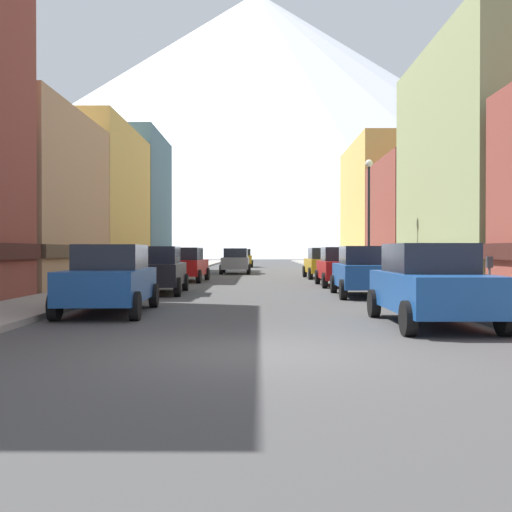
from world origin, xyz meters
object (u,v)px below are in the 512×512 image
car_right_1 (364,271)px  car_driving_0 (236,261)px  car_left_2 (186,264)px  potted_plant_1 (410,271)px  car_right_3 (323,263)px  pedestrian_1 (153,263)px  parking_meter_near (489,275)px  car_right_0 (431,284)px  car_left_1 (157,270)px  trash_bin_right (463,282)px  car_driving_1 (242,258)px  streetlamp_right (369,202)px  pedestrian_0 (381,266)px  car_left_0 (110,279)px  car_right_2 (341,266)px  potted_plant_0 (112,271)px

car_right_1 → car_driving_0: size_ratio=1.01×
car_left_2 → potted_plant_1: size_ratio=4.99×
car_right_3 → potted_plant_1: 8.27m
pedestrian_1 → parking_meter_near: bearing=-60.5°
car_right_0 → potted_plant_1: bearing=77.7°
car_left_1 → trash_bin_right: 10.98m
car_driving_0 → car_driving_1: 16.76m
car_right_1 → streetlamp_right: bearing=78.7°
car_right_0 → pedestrian_0: size_ratio=2.89×
potted_plant_1 → pedestrian_1: 15.64m
car_left_0 → car_right_2: size_ratio=1.02×
car_left_1 → car_driving_1: 36.68m
car_left_1 → car_right_3: same height
car_right_0 → car_right_1: 8.38m
car_left_0 → potted_plant_1: bearing=48.5°
car_right_2 → pedestrian_1: car_right_2 is taller
car_right_1 → car_right_2: size_ratio=1.01×
car_right_3 → trash_bin_right: 16.98m
car_right_1 → potted_plant_1: car_right_1 is taller
trash_bin_right → potted_plant_0: (-13.35, 10.36, -0.02)m
car_right_1 → car_left_0: bearing=-142.2°
car_right_0 → car_right_2: bearing=90.0°
car_left_0 → pedestrian_0: size_ratio=2.93×
car_right_0 → car_driving_1: same height
car_right_1 → parking_meter_near: car_right_1 is taller
car_left_1 → pedestrian_1: car_left_1 is taller
car_left_2 → pedestrian_0: size_ratio=2.93×
trash_bin_right → streetlamp_right: (-1.00, 10.61, 3.34)m
car_right_2 → car_driving_1: (-5.40, 31.70, 0.00)m
car_left_1 → car_right_0: (7.60, -9.69, 0.00)m
car_left_2 → car_right_2: 8.59m
parking_meter_near → pedestrian_0: (0.50, 15.96, -0.17)m
trash_bin_right → pedestrian_0: size_ratio=0.64×
pedestrian_1 → pedestrian_0: bearing=-22.7°
car_right_1 → trash_bin_right: (2.55, -2.87, -0.26)m
streetlamp_right → car_left_1: bearing=-144.9°
car_left_2 → car_right_0: (7.60, -18.60, 0.00)m
car_left_0 → trash_bin_right: bearing=16.6°
car_left_1 → car_driving_1: bearing=86.6°
car_left_1 → car_left_2: bearing=90.0°
car_left_2 → potted_plant_0: car_left_2 is taller
car_driving_0 → parking_meter_near: car_driving_0 is taller
car_left_2 → car_driving_0: size_ratio=1.02×
pedestrian_0 → car_left_1: bearing=-141.3°
car_right_3 → potted_plant_0: size_ratio=5.08×
parking_meter_near → trash_bin_right: bearing=80.9°
pedestrian_0 → pedestrian_1: pedestrian_1 is taller
streetlamp_right → potted_plant_1: bearing=-41.2°
potted_plant_0 → pedestrian_0: bearing=8.1°
car_left_0 → potted_plant_0: 13.76m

